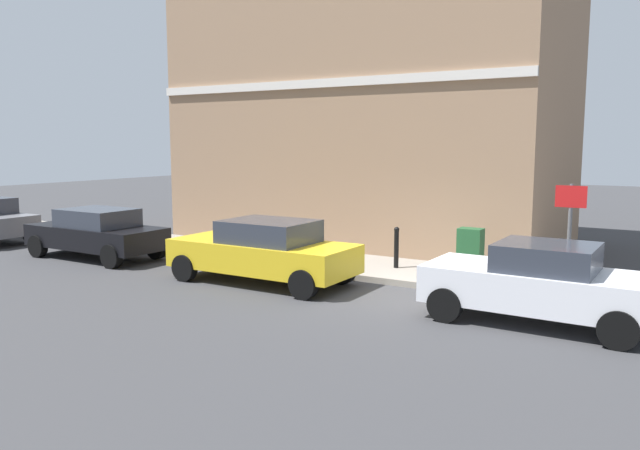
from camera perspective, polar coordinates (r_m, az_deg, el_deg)
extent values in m
plane|color=#38383A|center=(13.67, 7.44, -6.32)|extent=(80.00, 80.00, 0.00)
cube|color=gray|center=(18.34, -7.46, -2.51)|extent=(2.57, 30.00, 0.15)
cube|color=#937256|center=(21.12, 5.25, 10.27)|extent=(7.18, 11.89, 8.54)
cube|color=silver|center=(17.98, 0.07, 12.90)|extent=(0.12, 11.89, 0.24)
cube|color=silver|center=(11.94, 19.36, -5.48)|extent=(1.75, 4.02, 0.68)
cube|color=#2D333D|center=(11.80, 20.12, -2.83)|extent=(1.51, 1.70, 0.51)
cylinder|color=black|center=(11.68, 11.42, -7.20)|extent=(0.23, 0.64, 0.64)
cylinder|color=black|center=(13.13, 13.89, -5.62)|extent=(0.23, 0.64, 0.64)
cylinder|color=black|center=(11.04, 25.75, -8.68)|extent=(0.23, 0.64, 0.64)
cylinder|color=black|center=(12.57, 26.59, -6.80)|extent=(0.23, 0.64, 0.64)
cube|color=gold|center=(14.59, -5.30, -2.80)|extent=(1.79, 4.45, 0.66)
cube|color=#2D333D|center=(14.39, -4.71, -0.62)|extent=(1.57, 2.04, 0.53)
cylinder|color=black|center=(15.08, -12.35, -3.87)|extent=(0.22, 0.64, 0.64)
cylinder|color=black|center=(16.32, -8.27, -2.91)|extent=(0.22, 0.64, 0.64)
cylinder|color=black|center=(13.05, -1.54, -5.48)|extent=(0.22, 0.64, 0.64)
cylinder|color=black|center=(14.46, 2.08, -4.19)|extent=(0.22, 0.64, 0.64)
cube|color=black|center=(18.73, -19.89, -1.00)|extent=(1.68, 4.20, 0.60)
cube|color=#2D333D|center=(18.58, -19.77, 0.62)|extent=(1.48, 2.02, 0.51)
cylinder|color=black|center=(19.55, -24.52, -1.79)|extent=(0.22, 0.64, 0.64)
cylinder|color=black|center=(20.47, -20.87, -1.21)|extent=(0.22, 0.64, 0.64)
cylinder|color=black|center=(17.10, -18.63, -2.75)|extent=(0.22, 0.64, 0.64)
cylinder|color=black|center=(18.14, -14.82, -2.03)|extent=(0.22, 0.64, 0.64)
cylinder|color=black|center=(22.51, -25.08, -0.67)|extent=(0.22, 0.64, 0.64)
cube|color=#1E4C28|center=(14.86, 13.64, -2.49)|extent=(0.40, 0.55, 1.15)
cube|color=#333333|center=(14.96, 13.58, -4.51)|extent=(0.46, 0.61, 0.08)
cylinder|color=black|center=(15.64, 7.03, -2.21)|extent=(0.12, 0.12, 0.95)
sphere|color=black|center=(15.56, 7.06, -0.42)|extent=(0.14, 0.14, 0.14)
cylinder|color=black|center=(15.49, -0.06, -2.25)|extent=(0.12, 0.12, 0.95)
sphere|color=black|center=(15.42, -0.06, -0.43)|extent=(0.14, 0.14, 0.14)
cylinder|color=#59595B|center=(13.49, 21.91, -1.36)|extent=(0.08, 0.08, 2.30)
cube|color=white|center=(13.37, 22.09, 2.44)|extent=(0.03, 0.56, 0.40)
cube|color=red|center=(13.36, 22.08, 2.44)|extent=(0.01, 0.60, 0.44)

